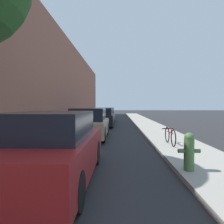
# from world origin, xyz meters

# --- Properties ---
(ground_plane) EXTENTS (120.00, 120.00, 0.00)m
(ground_plane) POSITION_xyz_m (0.00, 16.00, 0.00)
(ground_plane) COLOR #28282B
(sidewalk_left) EXTENTS (2.00, 52.00, 0.12)m
(sidewalk_left) POSITION_xyz_m (-2.90, 16.00, 0.06)
(sidewalk_left) COLOR #9E998E
(sidewalk_left) RESTS_ON ground
(sidewalk_right) EXTENTS (2.00, 52.00, 0.12)m
(sidewalk_right) POSITION_xyz_m (2.90, 16.00, 0.06)
(sidewalk_right) COLOR #9E998E
(sidewalk_right) RESTS_ON ground
(building_facade_left) EXTENTS (0.70, 52.00, 7.52)m
(building_facade_left) POSITION_xyz_m (-4.25, 16.00, 3.76)
(building_facade_left) COLOR #9E604C
(building_facade_left) RESTS_ON ground
(parked_car_red) EXTENTS (1.71, 4.20, 1.47)m
(parked_car_red) POSITION_xyz_m (-0.84, 6.08, 0.69)
(parked_car_red) COLOR black
(parked_car_red) RESTS_ON ground
(parked_car_champagne) EXTENTS (1.73, 4.03, 1.47)m
(parked_car_champagne) POSITION_xyz_m (-0.89, 11.95, 0.70)
(parked_car_champagne) COLOR black
(parked_car_champagne) RESTS_ON ground
(parked_car_black) EXTENTS (1.91, 4.53, 1.42)m
(parked_car_black) POSITION_xyz_m (-0.80, 17.96, 0.68)
(parked_car_black) COLOR black
(parked_car_black) RESTS_ON ground
(parked_car_navy) EXTENTS (1.84, 4.47, 1.41)m
(parked_car_navy) POSITION_xyz_m (-0.78, 23.23, 0.66)
(parked_car_navy) COLOR black
(parked_car_navy) RESTS_ON ground
(fire_hydrant) EXTENTS (0.50, 0.23, 0.87)m
(fire_hydrant) POSITION_xyz_m (2.16, 6.55, 0.56)
(fire_hydrant) COLOR #47703D
(fire_hydrant) RESTS_ON sidewalk_right
(bicycle) EXTENTS (0.44, 1.53, 0.62)m
(bicycle) POSITION_xyz_m (2.51, 9.81, 0.44)
(bicycle) COLOR black
(bicycle) RESTS_ON sidewalk_right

